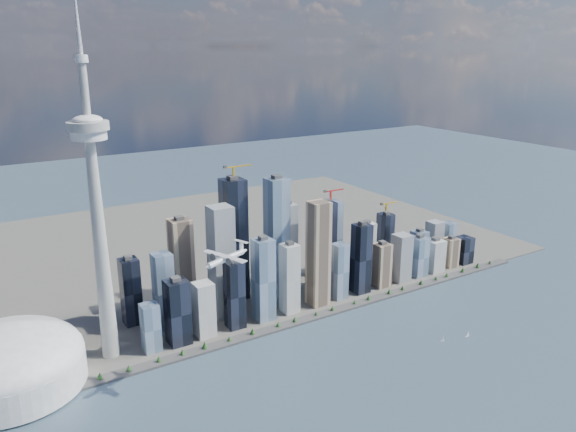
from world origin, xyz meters
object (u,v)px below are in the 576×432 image
dome_stadium (9,363)px  sailboat_west (468,335)px  needle_tower (97,210)px  airplane (227,258)px  sailboat_east (443,339)px

dome_stadium → sailboat_west: bearing=-20.0°
dome_stadium → needle_tower: bearing=4.1°
sailboat_west → dome_stadium: bearing=171.3°
airplane → sailboat_east: size_ratio=8.15×
airplane → dome_stadium: bearing=125.4°
sailboat_west → sailboat_east: bearing=177.7°
dome_stadium → sailboat_west: 698.42m
needle_tower → sailboat_west: needle_tower is taller
needle_tower → sailboat_east: needle_tower is taller
airplane → sailboat_west: (397.40, -73.64, -192.70)m
sailboat_east → airplane: bearing=-172.6°
needle_tower → sailboat_west: size_ratio=51.06×
dome_stadium → sailboat_east: dome_stadium is taller
dome_stadium → airplane: (257.99, -165.03, 156.72)m
airplane → sailboat_east: 405.70m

